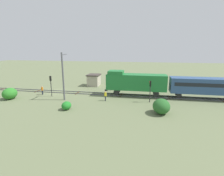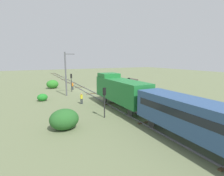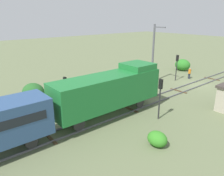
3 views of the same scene
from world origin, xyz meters
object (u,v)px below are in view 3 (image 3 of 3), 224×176
traffic_signal_near (177,63)px  worker_near_track (189,73)px  traffic_signal_mid (160,92)px  locomotive (110,89)px  catenary_mast (153,52)px  traffic_signal_far (66,88)px  worker_by_signal (118,87)px

traffic_signal_near → worker_near_track: traffic_signal_near is taller
traffic_signal_mid → worker_near_track: (5.80, -14.76, -1.73)m
locomotive → catenary_mast: catenary_mast is taller
catenary_mast → traffic_signal_far: bearing=95.2°
traffic_signal_far → worker_near_track: size_ratio=2.16×
traffic_signal_far → worker_by_signal: size_ratio=2.16×
traffic_signal_near → traffic_signal_mid: (-6.60, 12.35, 0.02)m
traffic_signal_mid → worker_near_track: traffic_signal_mid is taller
worker_by_signal → catenary_mast: size_ratio=0.21×
traffic_signal_near → traffic_signal_mid: size_ratio=0.99×
locomotive → catenary_mast: size_ratio=1.40×
worker_by_signal → catenary_mast: 8.03m
worker_by_signal → traffic_signal_mid: bearing=38.8°
locomotive → traffic_signal_far: 4.51m
traffic_signal_near → traffic_signal_mid: traffic_signal_mid is taller
traffic_signal_near → worker_by_signal: size_ratio=2.28×
traffic_signal_far → worker_near_track: (-1.20, -20.62, -1.57)m
traffic_signal_far → worker_by_signal: traffic_signal_far is taller
traffic_signal_near → worker_by_signal: 10.87m
traffic_signal_mid → catenary_mast: (8.34, -8.91, 1.65)m
traffic_signal_far → worker_near_track: 20.72m
traffic_signal_mid → worker_near_track: bearing=-68.5°
locomotive → traffic_signal_mid: size_ratio=2.97×
locomotive → worker_by_signal: (4.20, -4.83, -1.78)m
worker_near_track → catenary_mast: size_ratio=0.21×
locomotive → traffic_signal_far: size_ratio=3.16×
traffic_signal_near → worker_near_track: (-0.80, -2.41, -1.71)m
worker_near_track → catenary_mast: 7.22m
traffic_signal_near → worker_near_track: 3.06m
traffic_signal_mid → traffic_signal_far: (7.00, 5.87, -0.16)m
locomotive → catenary_mast: bearing=-67.7°
worker_by_signal → worker_near_track: bearing=133.3°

